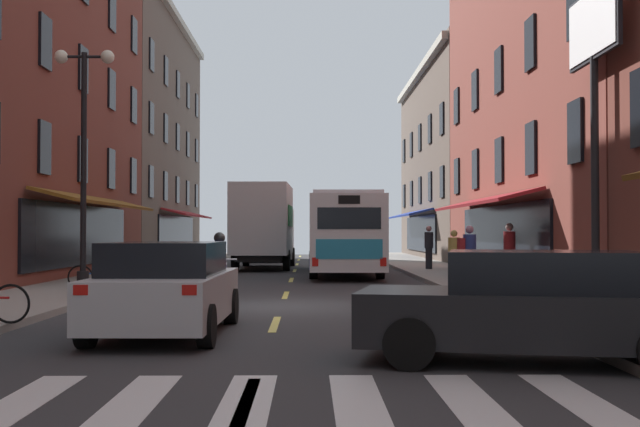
{
  "coord_description": "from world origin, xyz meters",
  "views": [
    {
      "loc": [
        0.62,
        -17.8,
        1.67
      ],
      "look_at": [
        1.0,
        10.11,
        2.31
      ],
      "focal_mm": 44.31,
      "sensor_mm": 36.0,
      "label": 1
    }
  ],
  "objects_px": {
    "box_truck": "(264,226)",
    "street_lamp_twin": "(84,160)",
    "sedan_mid": "(167,288)",
    "motorcycle_rider": "(219,274)",
    "transit_bus": "(344,233)",
    "pedestrian_mid": "(454,256)",
    "sedan_near": "(268,249)",
    "pedestrian_near": "(469,254)",
    "billboard_sign": "(594,59)",
    "sedan_far": "(533,307)",
    "pedestrian_far": "(510,251)",
    "bicycle_mid": "(101,276)",
    "pedestrian_rear": "(429,247)"
  },
  "relations": [
    {
      "from": "motorcycle_rider",
      "to": "bicycle_mid",
      "type": "xyz_separation_m",
      "value": [
        -3.45,
        2.85,
        -0.21
      ]
    },
    {
      "from": "sedan_mid",
      "to": "pedestrian_near",
      "type": "height_order",
      "value": "pedestrian_near"
    },
    {
      "from": "billboard_sign",
      "to": "box_truck",
      "type": "relative_size",
      "value": 0.93
    },
    {
      "from": "transit_bus",
      "to": "sedan_near",
      "type": "distance_m",
      "value": 13.16
    },
    {
      "from": "transit_bus",
      "to": "sedan_near",
      "type": "height_order",
      "value": "transit_bus"
    },
    {
      "from": "billboard_sign",
      "to": "street_lamp_twin",
      "type": "xyz_separation_m",
      "value": [
        -11.79,
        1.15,
        -2.19
      ]
    },
    {
      "from": "pedestrian_far",
      "to": "pedestrian_near",
      "type": "bearing_deg",
      "value": 152.18
    },
    {
      "from": "street_lamp_twin",
      "to": "motorcycle_rider",
      "type": "bearing_deg",
      "value": -11.98
    },
    {
      "from": "bicycle_mid",
      "to": "pedestrian_near",
      "type": "bearing_deg",
      "value": 5.32
    },
    {
      "from": "pedestrian_mid",
      "to": "box_truck",
      "type": "bearing_deg",
      "value": -64.01
    },
    {
      "from": "transit_bus",
      "to": "street_lamp_twin",
      "type": "xyz_separation_m",
      "value": [
        -6.75,
        -12.5,
        1.76
      ]
    },
    {
      "from": "billboard_sign",
      "to": "pedestrian_mid",
      "type": "distance_m",
      "value": 8.04
    },
    {
      "from": "motorcycle_rider",
      "to": "street_lamp_twin",
      "type": "distance_m",
      "value": 4.3
    },
    {
      "from": "sedan_mid",
      "to": "motorcycle_rider",
      "type": "height_order",
      "value": "motorcycle_rider"
    },
    {
      "from": "box_truck",
      "to": "pedestrian_far",
      "type": "xyz_separation_m",
      "value": [
        8.18,
        -11.32,
        -0.87
      ]
    },
    {
      "from": "transit_bus",
      "to": "pedestrian_far",
      "type": "height_order",
      "value": "transit_bus"
    },
    {
      "from": "transit_bus",
      "to": "motorcycle_rider",
      "type": "height_order",
      "value": "transit_bus"
    },
    {
      "from": "sedan_far",
      "to": "pedestrian_rear",
      "type": "xyz_separation_m",
      "value": [
        2.08,
        22.36,
        0.33
      ]
    },
    {
      "from": "bicycle_mid",
      "to": "motorcycle_rider",
      "type": "bearing_deg",
      "value": -39.61
    },
    {
      "from": "box_truck",
      "to": "sedan_near",
      "type": "height_order",
      "value": "box_truck"
    },
    {
      "from": "transit_bus",
      "to": "pedestrian_near",
      "type": "distance_m",
      "value": 9.92
    },
    {
      "from": "billboard_sign",
      "to": "transit_bus",
      "type": "height_order",
      "value": "billboard_sign"
    },
    {
      "from": "box_truck",
      "to": "pedestrian_far",
      "type": "bearing_deg",
      "value": -54.15
    },
    {
      "from": "sedan_far",
      "to": "pedestrian_rear",
      "type": "bearing_deg",
      "value": 84.68
    },
    {
      "from": "transit_bus",
      "to": "pedestrian_mid",
      "type": "height_order",
      "value": "transit_bus"
    },
    {
      "from": "pedestrian_far",
      "to": "pedestrian_rear",
      "type": "distance_m",
      "value": 8.29
    },
    {
      "from": "pedestrian_near",
      "to": "sedan_mid",
      "type": "bearing_deg",
      "value": -41.89
    },
    {
      "from": "motorcycle_rider",
      "to": "pedestrian_near",
      "type": "bearing_deg",
      "value": 30.2
    },
    {
      "from": "pedestrian_mid",
      "to": "street_lamp_twin",
      "type": "bearing_deg",
      "value": 24.77
    },
    {
      "from": "box_truck",
      "to": "street_lamp_twin",
      "type": "relative_size",
      "value": 1.29
    },
    {
      "from": "billboard_sign",
      "to": "pedestrian_near",
      "type": "xyz_separation_m",
      "value": [
        -2.0,
        4.22,
        -4.52
      ]
    },
    {
      "from": "billboard_sign",
      "to": "bicycle_mid",
      "type": "distance_m",
      "value": 13.37
    },
    {
      "from": "sedan_near",
      "to": "billboard_sign",
      "type": "bearing_deg",
      "value": -71.66
    },
    {
      "from": "sedan_near",
      "to": "pedestrian_near",
      "type": "distance_m",
      "value": 23.03
    },
    {
      "from": "box_truck",
      "to": "sedan_far",
      "type": "relative_size",
      "value": 1.66
    },
    {
      "from": "sedan_mid",
      "to": "sedan_far",
      "type": "xyz_separation_m",
      "value": [
        5.15,
        -2.8,
        -0.04
      ]
    },
    {
      "from": "pedestrian_near",
      "to": "pedestrian_far",
      "type": "relative_size",
      "value": 0.95
    },
    {
      "from": "transit_bus",
      "to": "bicycle_mid",
      "type": "distance_m",
      "value": 12.48
    },
    {
      "from": "motorcycle_rider",
      "to": "pedestrian_rear",
      "type": "height_order",
      "value": "pedestrian_rear"
    },
    {
      "from": "street_lamp_twin",
      "to": "transit_bus",
      "type": "bearing_deg",
      "value": 61.64
    },
    {
      "from": "motorcycle_rider",
      "to": "pedestrian_near",
      "type": "xyz_separation_m",
      "value": [
        6.49,
        3.78,
        0.33
      ]
    },
    {
      "from": "sedan_near",
      "to": "pedestrian_near",
      "type": "height_order",
      "value": "pedestrian_near"
    },
    {
      "from": "box_truck",
      "to": "sedan_near",
      "type": "xyz_separation_m",
      "value": [
        -0.26,
        8.37,
        -1.25
      ]
    },
    {
      "from": "pedestrian_near",
      "to": "pedestrian_far",
      "type": "distance_m",
      "value": 2.91
    },
    {
      "from": "sedan_mid",
      "to": "motorcycle_rider",
      "type": "bearing_deg",
      "value": 87.23
    },
    {
      "from": "sedan_far",
      "to": "pedestrian_near",
      "type": "height_order",
      "value": "pedestrian_near"
    },
    {
      "from": "pedestrian_near",
      "to": "pedestrian_rear",
      "type": "height_order",
      "value": "pedestrian_rear"
    },
    {
      "from": "box_truck",
      "to": "pedestrian_mid",
      "type": "relative_size",
      "value": 4.79
    },
    {
      "from": "sedan_far",
      "to": "billboard_sign",
      "type": "bearing_deg",
      "value": 64.75
    },
    {
      "from": "sedan_far",
      "to": "pedestrian_near",
      "type": "xyz_separation_m",
      "value": [
        1.59,
        11.82,
        0.32
      ]
    }
  ]
}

